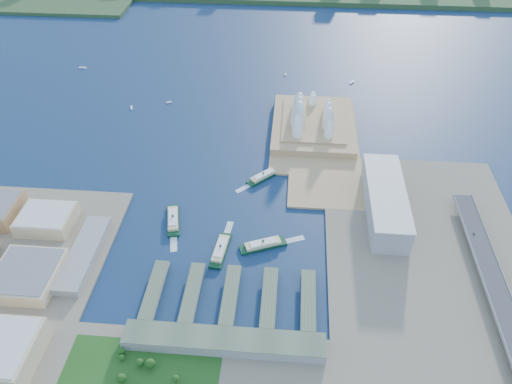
# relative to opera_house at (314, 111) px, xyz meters

# --- Properties ---
(ground) EXTENTS (3000.00, 3000.00, 0.00)m
(ground) POSITION_rel_opera_house_xyz_m (-105.00, -280.00, -32.00)
(ground) COLOR #0E2342
(ground) RESTS_ON ground
(east_land) EXTENTS (240.00, 500.00, 3.00)m
(east_land) POSITION_rel_opera_house_xyz_m (135.00, -330.00, -30.50)
(east_land) COLOR #7A705E
(east_land) RESTS_ON ground
(peninsula) EXTENTS (135.00, 220.00, 3.00)m
(peninsula) POSITION_rel_opera_house_xyz_m (2.50, -20.00, -30.50)
(peninsula) COLOR tan
(peninsula) RESTS_ON ground
(opera_house) EXTENTS (134.00, 180.00, 58.00)m
(opera_house) POSITION_rel_opera_house_xyz_m (0.00, 0.00, 0.00)
(opera_house) COLOR white
(opera_house) RESTS_ON peninsula
(toaster_building) EXTENTS (45.00, 155.00, 35.00)m
(toaster_building) POSITION_rel_opera_house_xyz_m (90.00, -200.00, -11.50)
(toaster_building) COLOR #95959A
(toaster_building) RESTS_ON east_land
(expressway) EXTENTS (26.00, 340.00, 11.85)m
(expressway) POSITION_rel_opera_house_xyz_m (195.00, -340.00, -23.07)
(expressway) COLOR gray
(expressway) RESTS_ON east_land
(ferry_wharves) EXTENTS (184.00, 90.00, 9.30)m
(ferry_wharves) POSITION_rel_opera_house_xyz_m (-91.00, -355.00, -27.35)
(ferry_wharves) COLOR #4C5B45
(ferry_wharves) RESTS_ON ground
(terminal_building) EXTENTS (200.00, 28.00, 12.00)m
(terminal_building) POSITION_rel_opera_house_xyz_m (-90.00, -415.00, -23.00)
(terminal_building) COLOR gray
(terminal_building) RESTS_ON south_land
(ferry_a) EXTENTS (27.13, 60.12, 11.02)m
(ferry_a) POSITION_rel_opera_house_xyz_m (-179.46, -237.93, -26.49)
(ferry_a) COLOR #0D351E
(ferry_a) RESTS_ON ground
(ferry_b) EXTENTS (46.68, 46.23, 9.90)m
(ferry_b) POSITION_rel_opera_house_xyz_m (-71.07, -137.84, -27.05)
(ferry_b) COLOR #0D351E
(ferry_b) RESTS_ON ground
(ferry_c) EXTENTS (20.84, 59.23, 10.96)m
(ferry_c) POSITION_rel_opera_house_xyz_m (-111.62, -285.53, -26.52)
(ferry_c) COLOR #0D351E
(ferry_c) RESTS_ON ground
(ferry_d) EXTENTS (59.08, 35.60, 10.93)m
(ferry_d) POSITION_rel_opera_house_xyz_m (-61.59, -273.12, -26.53)
(ferry_d) COLOR #0D351E
(ferry_d) RESTS_ON ground
(boat_a) EXTENTS (6.90, 13.15, 2.47)m
(boat_a) POSITION_rel_opera_house_xyz_m (-312.11, 39.25, -30.77)
(boat_a) COLOR white
(boat_a) RESTS_ON ground
(boat_b) EXTENTS (9.71, 6.69, 2.48)m
(boat_b) POSITION_rel_opera_house_xyz_m (-251.52, 63.73, -30.76)
(boat_b) COLOR white
(boat_b) RESTS_ON ground
(boat_c) EXTENTS (10.04, 12.31, 2.80)m
(boat_c) POSITION_rel_opera_house_xyz_m (73.93, 166.08, -30.60)
(boat_c) COLOR white
(boat_c) RESTS_ON ground
(boat_d) EXTENTS (14.92, 3.56, 2.51)m
(boat_d) POSITION_rel_opera_house_xyz_m (-451.36, 184.88, -30.75)
(boat_d) COLOR white
(boat_d) RESTS_ON ground
(boat_e) EXTENTS (4.19, 10.12, 2.41)m
(boat_e) POSITION_rel_opera_house_xyz_m (-51.81, 187.80, -30.79)
(boat_e) COLOR white
(boat_e) RESTS_ON ground
(car_c) EXTENTS (1.83, 4.49, 1.30)m
(car_c) POSITION_rel_opera_house_xyz_m (191.00, -245.84, -16.50)
(car_c) COLOR slate
(car_c) RESTS_ON expressway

